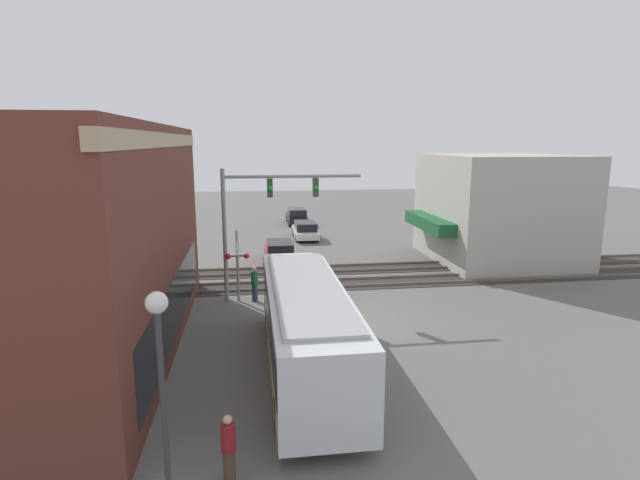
# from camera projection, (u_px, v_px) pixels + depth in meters

# --- Properties ---
(ground_plane) EXTENTS (120.00, 120.00, 0.00)m
(ground_plane) POSITION_uv_depth(u_px,v_px,m) (359.00, 322.00, 21.92)
(ground_plane) COLOR #605E5B
(brick_building) EXTENTS (16.84, 11.34, 8.41)m
(brick_building) POSITION_uv_depth(u_px,v_px,m) (10.00, 244.00, 17.84)
(brick_building) COLOR brown
(brick_building) RESTS_ON ground
(shop_building) EXTENTS (9.34, 9.54, 6.97)m
(shop_building) POSITION_uv_depth(u_px,v_px,m) (498.00, 208.00, 32.99)
(shop_building) COLOR #B2ADA3
(shop_building) RESTS_ON ground
(city_bus) EXTENTS (10.80, 2.59, 3.09)m
(city_bus) POSITION_uv_depth(u_px,v_px,m) (306.00, 324.00, 16.97)
(city_bus) COLOR silver
(city_bus) RESTS_ON ground
(traffic_signal_gantry) EXTENTS (0.42, 6.79, 6.56)m
(traffic_signal_gantry) POSITION_uv_depth(u_px,v_px,m) (263.00, 206.00, 24.20)
(traffic_signal_gantry) COLOR gray
(traffic_signal_gantry) RESTS_ON ground
(crossing_signal) EXTENTS (1.41, 1.18, 3.81)m
(crossing_signal) POSITION_uv_depth(u_px,v_px,m) (237.00, 256.00, 24.40)
(crossing_signal) COLOR gray
(crossing_signal) RESTS_ON ground
(streetlamp) EXTENTS (0.44, 0.44, 5.01)m
(streetlamp) POSITION_uv_depth(u_px,v_px,m) (162.00, 389.00, 9.89)
(streetlamp) COLOR #38383A
(streetlamp) RESTS_ON ground
(rail_track_near) EXTENTS (2.60, 60.00, 0.15)m
(rail_track_near) POSITION_uv_depth(u_px,v_px,m) (336.00, 284.00, 27.75)
(rail_track_near) COLOR #332D28
(rail_track_near) RESTS_ON ground
(rail_track_far) EXTENTS (2.60, 60.00, 0.15)m
(rail_track_far) POSITION_uv_depth(u_px,v_px,m) (327.00, 269.00, 30.85)
(rail_track_far) COLOR #332D28
(rail_track_far) RESTS_ON ground
(parked_car_red) EXTENTS (4.74, 1.82, 1.53)m
(parked_car_red) POSITION_uv_depth(u_px,v_px,m) (280.00, 254.00, 32.12)
(parked_car_red) COLOR #B21E19
(parked_car_red) RESTS_ON ground
(parked_car_white) EXTENTS (4.73, 1.82, 1.40)m
(parked_car_white) POSITION_uv_depth(u_px,v_px,m) (305.00, 231.00, 40.68)
(parked_car_white) COLOR silver
(parked_car_white) RESTS_ON ground
(parked_car_black) EXTENTS (4.60, 1.82, 1.50)m
(parked_car_black) POSITION_uv_depth(u_px,v_px,m) (297.00, 217.00, 47.87)
(parked_car_black) COLOR black
(parked_car_black) RESTS_ON ground
(pedestrian_by_lamp) EXTENTS (0.34, 0.34, 1.71)m
(pedestrian_by_lamp) POSITION_uv_depth(u_px,v_px,m) (229.00, 448.00, 11.49)
(pedestrian_by_lamp) COLOR #473828
(pedestrian_by_lamp) RESTS_ON ground
(pedestrian_at_crossing) EXTENTS (0.34, 0.34, 1.77)m
(pedestrian_at_crossing) POSITION_uv_depth(u_px,v_px,m) (255.00, 284.00, 24.65)
(pedestrian_at_crossing) COLOR #2D3351
(pedestrian_at_crossing) RESTS_ON ground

